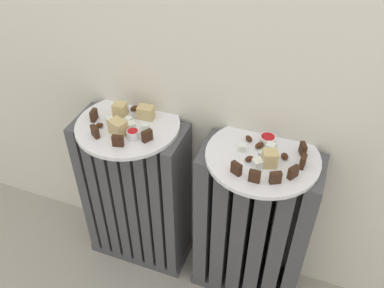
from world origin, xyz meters
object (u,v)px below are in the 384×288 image
at_px(radiator_left, 137,196).
at_px(plate_left, 128,125).
at_px(plate_right, 263,157).
at_px(fork, 129,122).
at_px(radiator_right, 252,228).
at_px(jam_bowl_left, 133,134).
at_px(jam_bowl_right, 268,139).

bearing_deg(radiator_left, plate_left, -63.43).
bearing_deg(plate_right, fork, 178.79).
xyz_separation_m(radiator_right, plate_right, (-0.00, 0.00, 0.30)).
bearing_deg(fork, radiator_left, -89.66).
relative_size(plate_left, plate_right, 1.00).
relative_size(radiator_left, jam_bowl_left, 16.03).
height_order(jam_bowl_left, jam_bowl_right, jam_bowl_left).
bearing_deg(plate_right, radiator_right, 0.00).
xyz_separation_m(plate_left, fork, (-0.00, 0.01, 0.01)).
distance_m(plate_right, jam_bowl_left, 0.36).
distance_m(jam_bowl_left, jam_bowl_right, 0.38).
xyz_separation_m(plate_right, jam_bowl_left, (-0.36, -0.06, 0.02)).
height_order(radiator_right, fork, fork).
xyz_separation_m(jam_bowl_left, jam_bowl_right, (0.36, 0.11, -0.00)).
xyz_separation_m(radiator_right, fork, (-0.41, 0.01, 0.31)).
xyz_separation_m(jam_bowl_left, fork, (-0.05, 0.06, -0.01)).
height_order(jam_bowl_right, fork, jam_bowl_right).
bearing_deg(jam_bowl_right, plate_left, -172.14).
relative_size(radiator_right, plate_right, 1.88).
height_order(radiator_right, jam_bowl_right, jam_bowl_right).
height_order(plate_right, fork, fork).
height_order(plate_left, jam_bowl_right, jam_bowl_right).
xyz_separation_m(radiator_left, plate_right, (0.41, -0.00, 0.30)).
bearing_deg(radiator_left, radiator_right, -0.00).
bearing_deg(jam_bowl_left, jam_bowl_right, 17.21).
distance_m(jam_bowl_right, fork, 0.41).
height_order(radiator_left, radiator_right, same).
distance_m(plate_left, jam_bowl_left, 0.07).
bearing_deg(plate_right, jam_bowl_right, 90.21).
height_order(plate_right, jam_bowl_right, jam_bowl_right).
bearing_deg(radiator_right, plate_right, 180.00).
bearing_deg(radiator_right, radiator_left, 180.00).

